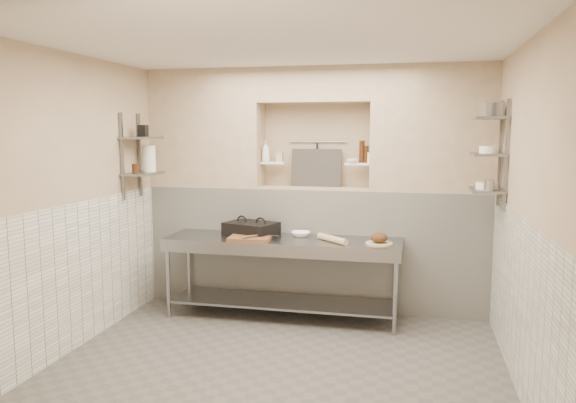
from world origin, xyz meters
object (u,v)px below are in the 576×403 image
(mixing_bowl, at_px, (301,234))
(bottle_soap, at_px, (266,151))
(bread_loaf, at_px, (379,238))
(prep_table, at_px, (282,261))
(cutting_board, at_px, (250,239))
(bowl_alcove, at_px, (352,161))
(panini_press, at_px, (251,229))
(rolling_pin, at_px, (332,239))
(jug_left, at_px, (149,159))

(mixing_bowl, bearing_deg, bottle_soap, 144.44)
(bread_loaf, relative_size, bottle_soap, 0.73)
(prep_table, distance_m, mixing_bowl, 0.38)
(cutting_board, height_order, bread_loaf, bread_loaf)
(prep_table, distance_m, bottle_soap, 1.35)
(cutting_board, bearing_deg, bowl_alcove, 34.37)
(panini_press, height_order, mixing_bowl, panini_press)
(rolling_pin, bearing_deg, jug_left, 177.14)
(panini_press, height_order, bread_loaf, panini_press)
(panini_press, bearing_deg, rolling_pin, 7.72)
(cutting_board, bearing_deg, bottle_soap, 90.39)
(panini_press, height_order, cutting_board, panini_press)
(rolling_pin, relative_size, bottle_soap, 1.83)
(prep_table, relative_size, cutting_board, 5.87)
(bread_loaf, bearing_deg, mixing_bowl, 164.03)
(panini_press, bearing_deg, bottle_soap, 100.37)
(mixing_bowl, bearing_deg, jug_left, -175.29)
(bread_loaf, bearing_deg, rolling_pin, 179.73)
(panini_press, xyz_separation_m, cutting_board, (0.07, -0.29, -0.05))
(rolling_pin, bearing_deg, mixing_bowl, 147.47)
(prep_table, relative_size, rolling_pin, 5.82)
(panini_press, relative_size, cutting_board, 1.46)
(bottle_soap, bearing_deg, bread_loaf, -23.76)
(mixing_bowl, relative_size, bread_loaf, 1.21)
(mixing_bowl, distance_m, bread_loaf, 0.92)
(bowl_alcove, bearing_deg, rolling_pin, -102.87)
(jug_left, bearing_deg, mixing_bowl, 4.71)
(rolling_pin, xyz_separation_m, jug_left, (-2.15, 0.11, 0.83))
(mixing_bowl, xyz_separation_m, rolling_pin, (0.39, -0.25, 0.01))
(prep_table, relative_size, bowl_alcove, 17.93)
(cutting_board, xyz_separation_m, bread_loaf, (1.38, 0.10, 0.05))
(prep_table, distance_m, cutting_board, 0.46)
(panini_press, bearing_deg, mixing_bowl, 25.54)
(mixing_bowl, distance_m, jug_left, 1.95)
(mixing_bowl, relative_size, rolling_pin, 0.49)
(mixing_bowl, xyz_separation_m, bowl_alcove, (0.53, 0.35, 0.81))
(rolling_pin, distance_m, bread_loaf, 0.49)
(bottle_soap, relative_size, jug_left, 0.82)
(panini_press, bearing_deg, cutting_board, -58.34)
(rolling_pin, height_order, bowl_alcove, bowl_alcove)
(bowl_alcove, bearing_deg, bread_loaf, -59.35)
(rolling_pin, distance_m, bottle_soap, 1.41)
(prep_table, bearing_deg, bread_loaf, -4.12)
(prep_table, height_order, bottle_soap, bottle_soap)
(prep_table, xyz_separation_m, bowl_alcove, (0.70, 0.52, 1.09))
(mixing_bowl, bearing_deg, prep_table, -134.07)
(bottle_soap, bearing_deg, panini_press, -98.25)
(cutting_board, bearing_deg, rolling_pin, 6.56)
(bread_loaf, height_order, bowl_alcove, bowl_alcove)
(panini_press, xyz_separation_m, jug_left, (-1.19, -0.08, 0.79))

